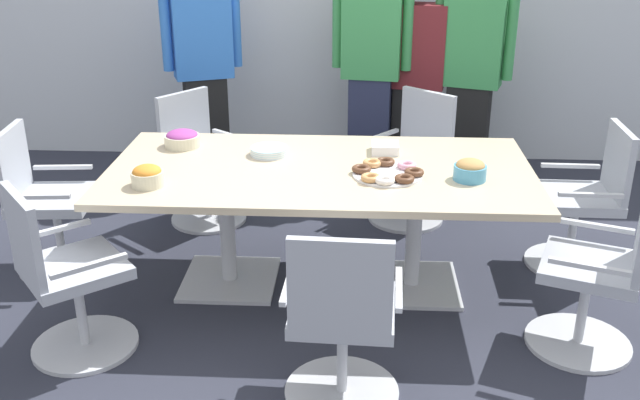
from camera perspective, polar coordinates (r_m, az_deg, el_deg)
ground_plane at (r=4.42m, az=0.00°, el=-6.65°), size 10.00×10.00×0.01m
conference_table at (r=4.15m, az=0.00°, el=0.96°), size 2.40×1.20×0.75m
office_chair_0 at (r=3.90m, az=21.17°, el=-5.77°), size 0.70×0.70×0.91m
office_chair_1 at (r=4.74m, az=20.16°, el=-0.46°), size 0.55×0.55×0.91m
office_chair_2 at (r=5.19m, az=7.29°, el=2.79°), size 0.76×0.76×0.91m
office_chair_3 at (r=5.21m, az=-9.37°, el=2.72°), size 0.76×0.76×0.91m
office_chair_4 at (r=4.74m, az=-20.77°, el=-0.57°), size 0.58×0.58×0.91m
office_chair_5 at (r=3.82m, az=-19.44°, el=-6.06°), size 0.76×0.76×0.91m
office_chair_6 at (r=3.26m, az=1.74°, el=-9.93°), size 0.56×0.56×0.91m
person_standing_0 at (r=5.76m, az=-9.17°, el=10.41°), size 0.60×0.36×1.82m
person_standing_1 at (r=5.64m, az=4.07°, el=10.51°), size 0.62×0.28×1.85m
person_standing_2 at (r=5.73m, az=7.52°, el=9.52°), size 0.61×0.29×1.68m
person_standing_3 at (r=5.67m, az=11.82°, el=9.63°), size 0.60×0.35×1.76m
snack_bowl_candy_mix at (r=4.52m, az=-10.81°, el=4.79°), size 0.22×0.22×0.10m
snack_bowl_chips_orange at (r=3.93m, az=-13.45°, el=1.87°), size 0.17×0.17×0.12m
snack_bowl_cookies at (r=3.99m, az=11.74°, el=2.35°), size 0.18×0.18×0.12m
donut_platter at (r=3.99m, az=5.33°, el=2.20°), size 0.40×0.40×0.04m
plate_stack at (r=4.31m, az=-4.02°, el=3.86°), size 0.22×0.22×0.05m
napkin_pile at (r=4.36m, az=5.15°, el=4.12°), size 0.16×0.16×0.06m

